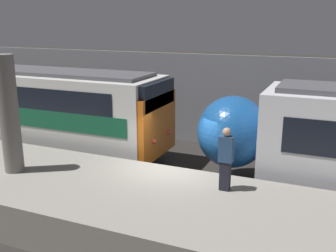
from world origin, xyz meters
The scene contains 5 objects.
ground_plane centered at (0.00, 0.00, 0.00)m, with size 120.00×120.00×0.00m, color #282623.
platform centered at (0.00, -2.11, 0.57)m, with size 40.00×4.23×1.13m.
station_rear_barrier centered at (0.00, 6.23, 2.08)m, with size 50.00×0.15×4.17m.
support_pillar_near centered at (-4.25, -2.28, 2.91)m, with size 0.58×0.58×3.56m.
person_waiting centered at (2.09, -1.11, 2.07)m, with size 0.38×0.24×1.77m.
Camera 1 is at (4.60, -10.86, 5.62)m, focal length 42.00 mm.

